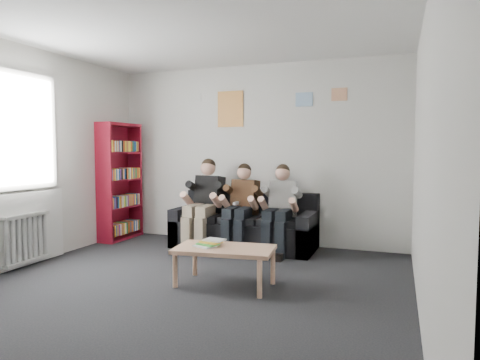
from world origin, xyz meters
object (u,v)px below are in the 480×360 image
object	(u,v)px
bookshelf	(121,181)
coffee_table	(225,252)
sofa	(245,228)
person_right	(279,209)
person_left	(204,204)
person_middle	(240,207)

from	to	relation	value
bookshelf	coffee_table	size ratio (longest dim) A/B	1.81
sofa	bookshelf	xyz separation A→B (m)	(-2.06, -0.12, 0.64)
bookshelf	coffee_table	distance (m)	3.01
sofa	coffee_table	bearing A→B (deg)	-77.01
sofa	person_right	bearing A→B (deg)	-18.40
bookshelf	person_left	world-z (taller)	bookshelf
coffee_table	person_left	size ratio (longest dim) A/B	0.79
person_left	bookshelf	bearing A→B (deg)	-173.79
person_left	person_right	size ratio (longest dim) A/B	1.06
sofa	person_right	distance (m)	0.68
person_middle	coffee_table	bearing A→B (deg)	-68.35
sofa	bookshelf	bearing A→B (deg)	-176.63
bookshelf	person_middle	size ratio (longest dim) A/B	1.50
bookshelf	person_left	bearing A→B (deg)	-1.52
sofa	coffee_table	size ratio (longest dim) A/B	2.01
sofa	coffee_table	distance (m)	1.80
coffee_table	person_right	xyz separation A→B (m)	(0.17, 1.56, 0.25)
person_left	person_middle	distance (m)	0.57
person_left	coffee_table	bearing A→B (deg)	-48.98
sofa	person_left	size ratio (longest dim) A/B	1.58
person_left	person_middle	size ratio (longest dim) A/B	1.05
sofa	person_middle	xyz separation A→B (m)	(-0.00, -0.19, 0.33)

